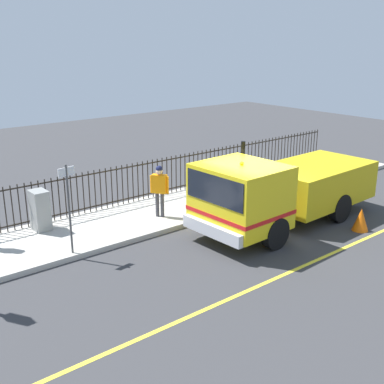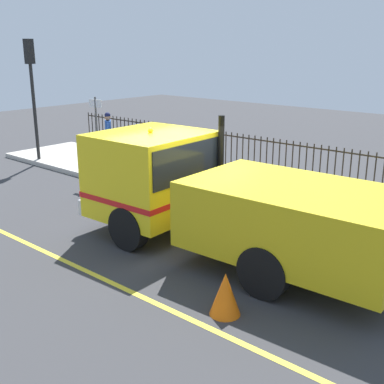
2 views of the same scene
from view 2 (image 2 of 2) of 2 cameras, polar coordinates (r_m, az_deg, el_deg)
The scene contains 11 objects.
ground_plane at distance 11.29m, azimuth -1.17°, elevation -5.25°, with size 47.52×47.52×0.00m, color #38383A.
sidewalk_slab at distance 13.68m, azimuth 7.86°, elevation -1.05°, with size 3.13×21.60×0.16m, color #B7B2A8.
lane_marking at distance 9.71m, azimuth -11.38°, elevation -9.43°, with size 0.12×19.44×0.01m, color yellow.
work_truck at distance 10.20m, azimuth 2.23°, elevation 0.03°, with size 2.68×7.05×2.73m.
worker_standing at distance 13.92m, azimuth 1.04°, elevation 4.34°, with size 0.55×0.47×1.75m.
pedestrian_distant at distance 18.34m, azimuth -9.76°, elevation 7.09°, with size 0.48×0.51×1.73m.
iron_fence at distance 14.57m, azimuth 10.85°, elevation 3.23°, with size 0.04×18.40×1.45m.
traffic_light_near at distance 18.71m, azimuth -18.26°, elevation 12.78°, with size 0.32×0.23×4.28m.
utility_cabinet at distance 17.37m, azimuth -5.10°, elevation 5.31°, with size 0.63×0.47×1.27m, color gray.
traffic_cone at distance 8.10m, azimuth 3.90°, elevation -11.79°, with size 0.52×0.52×0.74m, color orange.
street_sign at distance 15.79m, azimuth -11.07°, elevation 7.37°, with size 0.10×0.50×2.54m.
Camera 2 is at (-7.78, -6.99, 4.24)m, focal length 45.65 mm.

